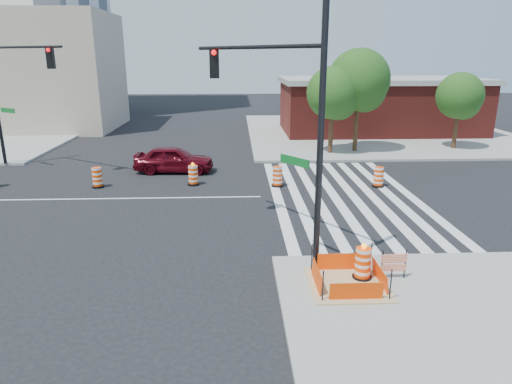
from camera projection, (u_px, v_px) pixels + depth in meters
ground at (111, 199)px, 21.23m from camera, size 120.00×120.00×0.00m
sidewalk_ne at (377, 132)px, 39.19m from camera, size 22.00×22.00×0.15m
crosswalk_east at (343, 195)px, 21.69m from camera, size 6.75×13.50×0.01m
lane_centerline at (111, 199)px, 21.23m from camera, size 14.00×0.12×0.01m
excavation_pit at (348, 283)px, 12.93m from camera, size 2.20×2.20×0.90m
brick_storefront at (379, 106)px, 38.54m from camera, size 16.50×8.50×4.60m
beige_midrise at (33, 72)px, 40.33m from camera, size 14.00×10.00×10.00m
red_coupe at (174, 159)px, 25.85m from camera, size 4.56×2.09×1.51m
signal_pole_se at (280, 98)px, 13.97m from camera, size 3.85×5.22×8.39m
signal_pole_nw at (10, 77)px, 25.19m from camera, size 5.53×3.68×8.60m
pit_drum at (363, 264)px, 13.16m from camera, size 0.57×0.57×1.12m
barricade at (394, 263)px, 13.19m from camera, size 0.77×0.06×0.90m
tree_north_c at (333, 96)px, 29.54m from camera, size 3.41×3.39×5.77m
tree_north_d at (359, 83)px, 29.99m from camera, size 4.05×4.05×6.89m
tree_north_e at (460, 98)px, 31.09m from camera, size 3.18×3.14×5.34m
median_drum_2 at (97, 178)px, 22.91m from camera, size 0.60×0.60×1.02m
median_drum_3 at (193, 176)px, 23.33m from camera, size 0.60×0.60×1.18m
median_drum_4 at (277, 177)px, 23.08m from camera, size 0.60×0.60×1.02m
median_drum_5 at (379, 178)px, 23.00m from camera, size 0.60×0.60×1.02m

